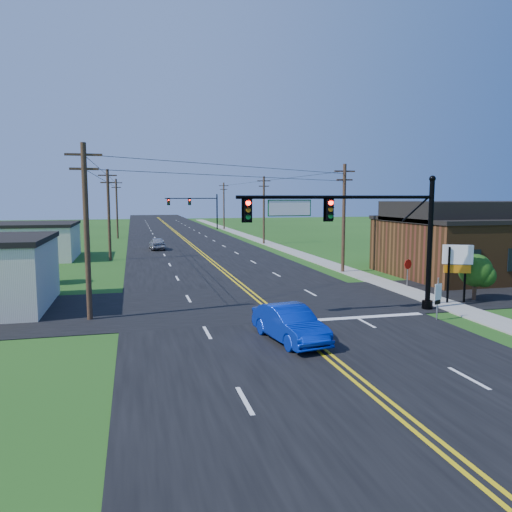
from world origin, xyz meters
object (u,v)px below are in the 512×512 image
object	(u,v)px
route_sign	(438,296)
stop_sign	(408,267)
signal_mast_far	(195,206)
blue_car	(290,324)
signal_mast_main	(356,226)

from	to	relation	value
route_sign	stop_sign	xyz separation A→B (m)	(3.50, 8.77, 0.15)
signal_mast_far	stop_sign	size ratio (longest dim) A/B	5.48
signal_mast_far	blue_car	world-z (taller)	signal_mast_far
signal_mast_far	route_sign	distance (m)	74.54
blue_car	route_sign	size ratio (longest dim) A/B	2.12
signal_mast_main	stop_sign	world-z (taller)	signal_mast_main
blue_car	stop_sign	size ratio (longest dim) A/B	2.35
signal_mast_far	blue_car	size ratio (longest dim) A/B	2.33
signal_mast_far	signal_mast_main	bearing A→B (deg)	-90.08
signal_mast_far	stop_sign	distance (m)	66.06
signal_mast_main	route_sign	xyz separation A→B (m)	(3.48, -2.40, -3.46)
blue_car	route_sign	bearing A→B (deg)	2.05
blue_car	route_sign	xyz separation A→B (m)	(8.50, 1.80, 0.52)
stop_sign	blue_car	bearing A→B (deg)	-156.73
signal_mast_main	blue_car	world-z (taller)	signal_mast_main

